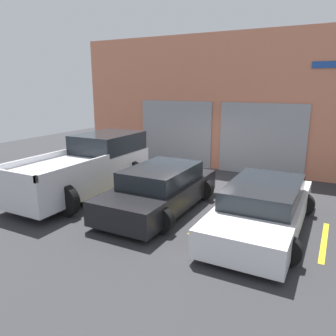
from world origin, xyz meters
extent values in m
plane|color=#2D2D30|center=(0.00, 0.00, 0.00)|extent=(28.00, 28.00, 0.00)
cube|color=#D17A5B|center=(0.00, 3.30, 2.72)|extent=(13.19, 0.60, 5.43)
cube|color=#939399|center=(-2.05, 2.96, 1.39)|extent=(3.30, 0.08, 2.78)
cube|color=#939399|center=(1.65, 2.96, 1.39)|extent=(3.30, 0.08, 2.78)
cube|color=#1E4799|center=(3.63, 2.97, 4.11)|extent=(0.90, 0.03, 0.22)
cube|color=silver|center=(-2.84, -2.14, 0.71)|extent=(1.86, 5.11, 0.94)
cube|color=#1E2328|center=(-2.84, -0.74, 1.49)|extent=(1.71, 2.30, 0.63)
cube|color=silver|center=(-3.73, -3.29, 1.27)|extent=(0.08, 2.81, 0.18)
cube|color=silver|center=(-1.95, -3.29, 1.27)|extent=(0.08, 2.81, 0.18)
cube|color=silver|center=(-2.84, -4.66, 1.27)|extent=(1.86, 0.08, 0.18)
cylinder|color=black|center=(-3.66, -0.56, 0.44)|extent=(0.87, 0.22, 0.87)
cylinder|color=black|center=(-2.02, -0.56, 0.44)|extent=(0.87, 0.22, 0.87)
cylinder|color=black|center=(-3.66, -3.73, 0.44)|extent=(0.87, 0.22, 0.87)
cylinder|color=black|center=(-2.02, -3.73, 0.44)|extent=(0.87, 0.22, 0.87)
cube|color=white|center=(2.84, -2.14, 0.43)|extent=(1.80, 4.65, 0.59)
cube|color=#1E2328|center=(2.84, -2.03, 0.94)|extent=(1.58, 2.56, 0.43)
cylinder|color=black|center=(2.05, -0.70, 0.30)|extent=(0.61, 0.22, 0.61)
cylinder|color=black|center=(3.63, -0.70, 0.30)|extent=(0.61, 0.22, 0.61)
cylinder|color=black|center=(2.05, -3.59, 0.30)|extent=(0.61, 0.22, 0.61)
cylinder|color=black|center=(3.63, -3.59, 0.30)|extent=(0.61, 0.22, 0.61)
cube|color=black|center=(0.00, -2.14, 0.46)|extent=(1.75, 4.28, 0.62)
cube|color=#1E2328|center=(0.00, -2.04, 1.00)|extent=(1.54, 2.35, 0.46)
cylinder|color=black|center=(-0.77, -0.82, 0.33)|extent=(0.66, 0.22, 0.66)
cylinder|color=black|center=(0.77, -0.82, 0.33)|extent=(0.66, 0.22, 0.66)
cylinder|color=black|center=(-0.77, -3.47, 0.33)|extent=(0.66, 0.22, 0.66)
cylinder|color=black|center=(0.77, -3.47, 0.33)|extent=(0.66, 0.22, 0.66)
cube|color=gold|center=(-4.26, -2.14, 0.00)|extent=(0.12, 2.20, 0.01)
cube|color=gold|center=(-1.42, -2.14, 0.00)|extent=(0.12, 2.20, 0.01)
cube|color=gold|center=(1.42, -2.14, 0.00)|extent=(0.12, 2.20, 0.01)
cube|color=gold|center=(4.26, -2.14, 0.00)|extent=(0.12, 2.20, 0.01)
camera|label=1|loc=(4.28, -9.77, 3.42)|focal=35.00mm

